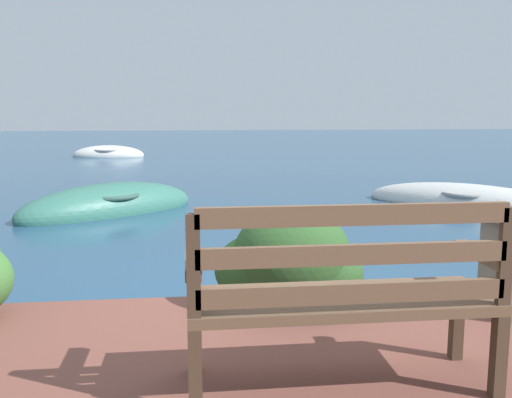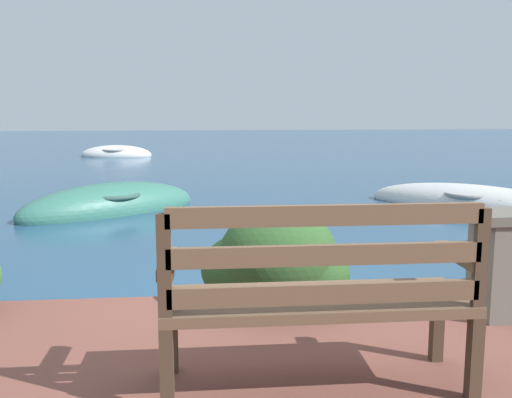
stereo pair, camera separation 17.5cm
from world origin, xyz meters
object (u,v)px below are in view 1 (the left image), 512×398
at_px(rowboat_mid, 109,208).
at_px(rowboat_far, 108,155).
at_px(rowboat_nearest, 468,203).
at_px(park_bench, 344,292).

distance_m(rowboat_mid, rowboat_far, 10.81).
bearing_deg(rowboat_far, rowboat_nearest, -51.72).
relative_size(park_bench, rowboat_far, 0.60).
bearing_deg(park_bench, rowboat_mid, 100.45).
height_order(park_bench, rowboat_nearest, park_bench).
xyz_separation_m(rowboat_nearest, rowboat_mid, (-5.67, 0.13, 0.01)).
height_order(park_bench, rowboat_mid, park_bench).
bearing_deg(rowboat_nearest, park_bench, -76.87).
bearing_deg(rowboat_mid, rowboat_far, -119.33).
relative_size(park_bench, rowboat_nearest, 0.48).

